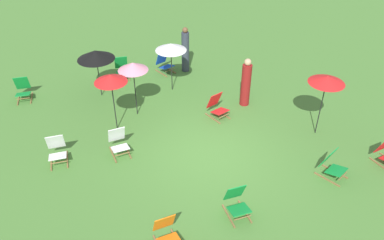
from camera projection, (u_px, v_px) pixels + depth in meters
The scene contains 17 objects.
ground_plane at pixel (211, 155), 11.35m from camera, with size 40.00×40.00×0.00m, color #477A33.
deckchair_0 at pixel (57, 150), 10.96m from camera, with size 0.61×0.83×0.83m.
deckchair_2 at pixel (122, 68), 15.03m from camera, with size 0.63×0.85×0.83m.
deckchair_3 at pixel (237, 202), 9.34m from camera, with size 0.58×0.82×0.83m.
deckchair_4 at pixel (119, 142), 11.24m from camera, with size 0.52×0.79×0.83m.
deckchair_6 at pixel (23, 89), 13.71m from camera, with size 0.63×0.84×0.83m.
deckchair_7 at pixel (167, 233), 8.59m from camera, with size 0.52×0.79×0.83m.
deckchair_8 at pixel (332, 165), 10.44m from camera, with size 0.69×0.87×0.83m.
deckchair_9 at pixel (217, 107), 12.80m from camera, with size 0.62×0.84×0.83m.
deckchair_10 at pixel (164, 63), 15.40m from camera, with size 0.65×0.85×0.83m.
umbrella_0 at pixel (133, 67), 12.09m from camera, with size 0.96×0.96×1.91m.
umbrella_1 at pixel (111, 79), 11.40m from camera, with size 1.00×1.00×1.93m.
umbrella_2 at pixel (96, 55), 13.20m from camera, with size 1.29×1.29×1.76m.
umbrella_3 at pixel (327, 80), 11.16m from camera, with size 1.06×1.06×2.01m.
umbrella_4 at pixel (171, 47), 13.46m from camera, with size 1.10×1.10×1.83m.
person_0 at pixel (185, 51), 15.18m from camera, with size 0.32×0.32×1.82m.
person_1 at pixel (246, 83), 13.15m from camera, with size 0.38×0.38×1.74m.
Camera 1 is at (-4.45, -7.51, 7.34)m, focal length 36.33 mm.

